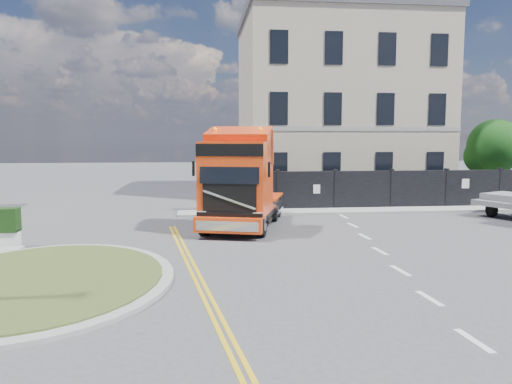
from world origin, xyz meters
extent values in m
plane|color=#424244|center=(0.00, 0.00, 0.00)|extent=(120.00, 120.00, 0.00)
cylinder|color=gray|center=(-7.00, -3.00, 0.06)|extent=(6.80, 6.80, 0.12)
cylinder|color=#3C4A1D|center=(-7.00, -3.00, 0.14)|extent=(6.20, 6.20, 0.05)
cube|color=black|center=(6.00, 9.00, 1.00)|extent=(18.00, 0.25, 2.00)
cube|color=#B5AB90|center=(6.00, 16.50, 5.50)|extent=(12.00, 10.00, 11.00)
cube|color=#4E4E53|center=(6.00, 16.50, 11.25)|extent=(12.30, 10.30, 0.50)
cube|color=#B5AB90|center=(3.00, 16.50, 12.00)|extent=(0.80, 0.80, 1.60)
cube|color=#B5AB90|center=(9.00, 16.50, 12.00)|extent=(0.80, 0.80, 1.60)
cylinder|color=#382619|center=(14.50, 12.00, 1.20)|extent=(0.24, 0.24, 2.40)
sphere|color=#12330F|center=(14.50, 12.00, 3.20)|extent=(3.20, 3.20, 3.20)
sphere|color=#12330F|center=(14.00, 12.40, 2.60)|extent=(2.20, 2.20, 2.20)
cube|color=gray|center=(6.00, 8.10, 0.06)|extent=(20.00, 1.60, 0.12)
cube|color=black|center=(-0.99, 5.11, 0.75)|extent=(4.09, 6.75, 0.45)
cube|color=#E63E10|center=(-1.47, 3.42, 2.16)|extent=(3.12, 3.19, 2.81)
cube|color=#E63E10|center=(-1.19, 4.43, 3.31)|extent=(2.66, 1.55, 1.40)
cube|color=black|center=(-1.82, 2.19, 2.56)|extent=(2.14, 0.66, 1.05)
cube|color=#E63E10|center=(-1.91, 1.88, 0.55)|extent=(2.51, 1.02, 0.55)
cylinder|color=black|center=(-2.73, 2.95, 0.52)|extent=(0.59, 1.09, 1.04)
cylinder|color=gray|center=(-2.73, 2.95, 0.52)|extent=(0.50, 0.65, 0.57)
cylinder|color=black|center=(-0.65, 2.35, 0.52)|extent=(0.59, 1.09, 1.04)
cylinder|color=gray|center=(-0.65, 2.35, 0.52)|extent=(0.50, 0.65, 0.57)
cylinder|color=black|center=(-1.76, 6.37, 0.52)|extent=(0.59, 1.09, 1.04)
cylinder|color=gray|center=(-1.76, 6.37, 0.52)|extent=(0.50, 0.65, 0.57)
cylinder|color=black|center=(0.32, 5.78, 0.52)|extent=(0.59, 1.09, 1.04)
cylinder|color=gray|center=(0.32, 5.78, 0.52)|extent=(0.50, 0.65, 0.57)
cylinder|color=black|center=(-1.43, 7.53, 0.52)|extent=(0.59, 1.09, 1.04)
cylinder|color=gray|center=(-1.43, 7.53, 0.52)|extent=(0.50, 0.65, 0.57)
cylinder|color=black|center=(0.65, 6.93, 0.52)|extent=(0.59, 1.09, 1.04)
cylinder|color=gray|center=(0.65, 6.93, 0.52)|extent=(0.50, 0.65, 0.57)
cylinder|color=black|center=(10.75, 5.98, 0.34)|extent=(0.24, 0.68, 0.68)
camera|label=1|loc=(-2.85, -15.90, 3.71)|focal=35.00mm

